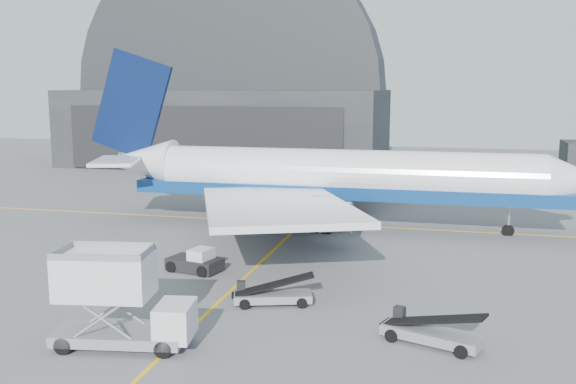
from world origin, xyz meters
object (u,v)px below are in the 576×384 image
(pushback_tug, at_px, (196,262))
(belt_loader_b, at_px, (431,332))
(belt_loader_a, at_px, (272,295))
(catering_truck, at_px, (118,300))
(airliner, at_px, (326,177))

(pushback_tug, xyz_separation_m, belt_loader_b, (15.98, -9.13, -0.02))
(pushback_tug, height_order, belt_loader_a, belt_loader_a)
(catering_truck, distance_m, belt_loader_a, 9.69)
(airliner, xyz_separation_m, catering_truck, (-4.83, -29.43, -2.21))
(pushback_tug, bearing_deg, catering_truck, -71.46)
(belt_loader_a, xyz_separation_m, belt_loader_b, (9.13, -3.79, 0.05))
(airliner, height_order, catering_truck, airliner)
(airliner, bearing_deg, belt_loader_b, -68.75)
(catering_truck, height_order, belt_loader_b, catering_truck)
(catering_truck, xyz_separation_m, belt_loader_b, (14.75, 3.90, -1.74))
(catering_truck, relative_size, belt_loader_b, 1.34)
(belt_loader_a, relative_size, belt_loader_b, 0.93)
(catering_truck, height_order, belt_loader_a, catering_truck)
(pushback_tug, distance_m, belt_loader_a, 8.69)
(airliner, relative_size, catering_truck, 6.58)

